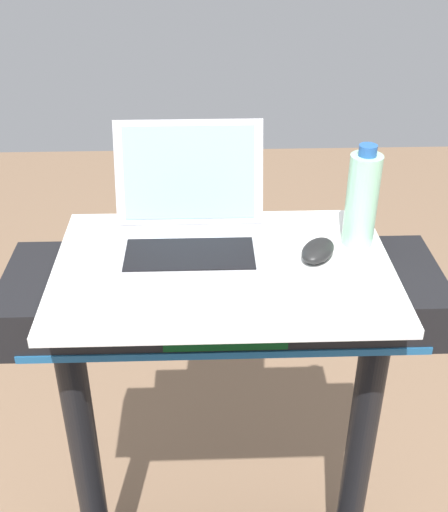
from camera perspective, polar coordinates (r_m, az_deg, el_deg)
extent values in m
cylinder|color=black|center=(1.68, -12.24, -16.45)|extent=(0.07, 0.07, 0.80)
cylinder|color=black|center=(1.69, 11.98, -15.87)|extent=(0.07, 0.07, 0.80)
cube|color=black|center=(1.35, -0.07, -3.43)|extent=(0.90, 0.28, 0.11)
cube|color=#0C3F19|center=(1.24, 0.15, -7.21)|extent=(0.24, 0.01, 0.06)
cube|color=#1E598C|center=(1.26, 0.15, -8.78)|extent=(0.81, 0.00, 0.02)
cube|color=white|center=(1.31, -0.08, -1.10)|extent=(0.69, 0.46, 0.02)
cube|color=#B7B7BC|center=(1.33, -3.03, 0.18)|extent=(0.32, 0.23, 0.02)
cube|color=black|center=(1.31, -3.05, 0.19)|extent=(0.26, 0.12, 0.00)
cube|color=#B7B7BC|center=(1.40, -3.10, 7.37)|extent=(0.32, 0.07, 0.22)
cube|color=#8CCCF2|center=(1.40, -3.10, 7.34)|extent=(0.28, 0.06, 0.19)
ellipsoid|color=black|center=(1.34, 8.29, 0.49)|extent=(0.10, 0.12, 0.03)
cylinder|color=#9EDBB2|center=(1.37, 12.08, 4.81)|extent=(0.07, 0.07, 0.20)
cylinder|color=#2659A5|center=(1.32, 12.60, 9.10)|extent=(0.04, 0.04, 0.02)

